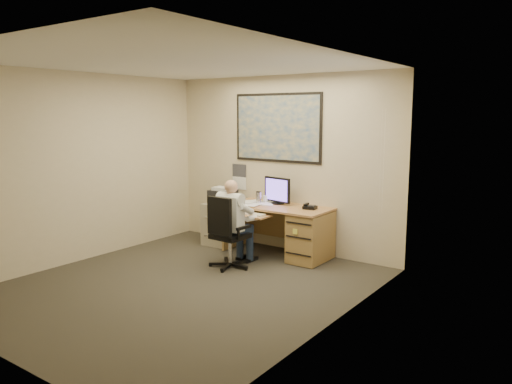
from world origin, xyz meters
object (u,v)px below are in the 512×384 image
Objects in this scene: desk at (297,229)px; person at (231,224)px; filing_cabinet at (223,219)px; office_chair at (228,247)px.

person reaches higher than desk.
filing_cabinet is at bearing 133.53° from person.
desk is 1.59× the size of office_chair.
filing_cabinet is 0.77× the size of person.
filing_cabinet is 1.32m from office_chair.
desk reaches higher than filing_cabinet.
office_chair is 0.83× the size of person.
office_chair is 0.32m from person.
person is at bearing 93.94° from office_chair.
desk is 1.70× the size of filing_cabinet.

